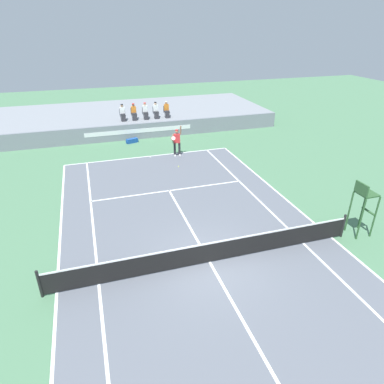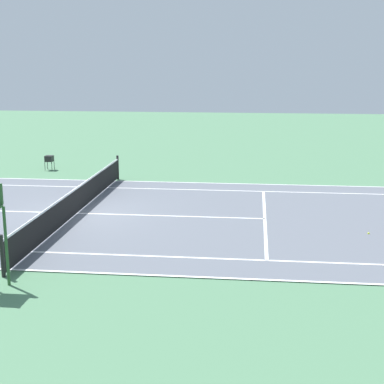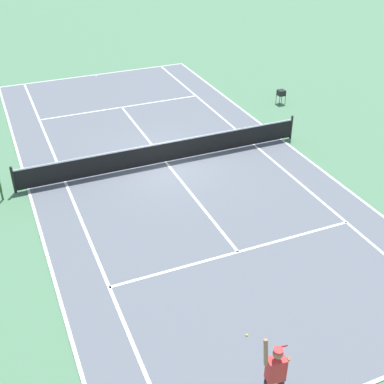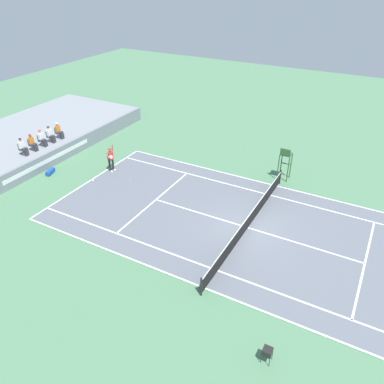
% 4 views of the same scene
% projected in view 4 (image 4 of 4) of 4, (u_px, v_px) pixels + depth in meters
% --- Properties ---
extents(ground_plane, '(80.00, 80.00, 0.00)m').
position_uv_depth(ground_plane, '(248.00, 228.00, 22.15)').
color(ground_plane, '#4C7A56').
extents(court, '(11.08, 23.88, 0.03)m').
position_uv_depth(court, '(248.00, 228.00, 22.14)').
color(court, slate).
rests_on(court, ground).
extents(net, '(11.98, 0.10, 1.07)m').
position_uv_depth(net, '(249.00, 221.00, 21.88)').
color(net, black).
rests_on(net, ground).
extents(barrier_wall, '(23.36, 0.25, 1.20)m').
position_uv_depth(barrier_wall, '(48.00, 160.00, 28.39)').
color(barrier_wall, gray).
rests_on(barrier_wall, ground).
extents(bleacher_platform, '(23.36, 9.06, 1.20)m').
position_uv_depth(bleacher_platform, '(6.00, 148.00, 30.30)').
color(bleacher_platform, gray).
rests_on(bleacher_platform, ground).
extents(spectator_seated_0, '(0.44, 0.60, 1.27)m').
position_uv_depth(spectator_seated_0, '(23.00, 147.00, 27.48)').
color(spectator_seated_0, '#474C56').
rests_on(spectator_seated_0, bleacher_platform).
extents(spectator_seated_1, '(0.44, 0.60, 1.27)m').
position_uv_depth(spectator_seated_1, '(32.00, 143.00, 28.14)').
color(spectator_seated_1, '#474C56').
rests_on(spectator_seated_1, bleacher_platform).
extents(spectator_seated_2, '(0.44, 0.60, 1.27)m').
position_uv_depth(spectator_seated_2, '(42.00, 139.00, 28.83)').
color(spectator_seated_2, '#474C56').
rests_on(spectator_seated_2, bleacher_platform).
extents(spectator_seated_3, '(0.44, 0.60, 1.27)m').
position_uv_depth(spectator_seated_3, '(50.00, 135.00, 29.46)').
color(spectator_seated_3, '#474C56').
rests_on(spectator_seated_3, bleacher_platform).
extents(spectator_seated_4, '(0.44, 0.60, 1.27)m').
position_uv_depth(spectator_seated_4, '(59.00, 131.00, 30.13)').
color(spectator_seated_4, '#474C56').
rests_on(spectator_seated_4, bleacher_platform).
extents(tennis_player, '(0.80, 0.62, 2.08)m').
position_uv_depth(tennis_player, '(111.00, 159.00, 27.71)').
color(tennis_player, '#232328').
rests_on(tennis_player, ground).
extents(tennis_ball, '(0.07, 0.07, 0.07)m').
position_uv_depth(tennis_ball, '(130.00, 179.00, 27.06)').
color(tennis_ball, '#D1E533').
rests_on(tennis_ball, ground).
extents(umpire_chair, '(0.77, 0.77, 2.44)m').
position_uv_depth(umpire_chair, '(285.00, 159.00, 26.38)').
color(umpire_chair, '#2D562D').
rests_on(umpire_chair, ground).
extents(equipment_bag, '(0.95, 0.58, 0.32)m').
position_uv_depth(equipment_bag, '(50.00, 172.00, 27.76)').
color(equipment_bag, '#194799').
rests_on(equipment_bag, ground).
extents(ball_hopper, '(0.36, 0.36, 0.70)m').
position_uv_depth(ball_hopper, '(267.00, 351.00, 14.48)').
color(ball_hopper, black).
rests_on(ball_hopper, ground).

